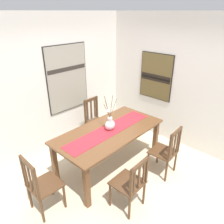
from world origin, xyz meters
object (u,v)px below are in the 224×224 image
Objects in this scene: chair_0 at (166,151)px; centerpiece_vase at (110,124)px; chair_2 at (96,120)px; dining_table at (109,135)px; chair_1 at (131,183)px; painting_on_back_wall at (67,78)px; chair_3 at (41,185)px; painting_on_side_wall at (156,76)px.

centerpiece_vase is at bearing 119.77° from chair_0.
chair_0 is at bearing -88.79° from chair_2.
chair_1 is (-0.49, -0.88, -0.21)m from dining_table.
painting_on_back_wall is (0.62, 2.19, 0.97)m from chair_1.
chair_1 is 0.93× the size of chair_3.
painting_on_side_wall reaches higher than centerpiece_vase.
painting_on_side_wall reaches higher than chair_2.
chair_2 is 1.64m from painting_on_side_wall.
dining_table is 0.22m from centerpiece_vase.
chair_3 is at bearing -154.89° from chair_2.
centerpiece_vase is 1.09m from chair_0.
dining_table is 1.77m from painting_on_side_wall.
centerpiece_vase is 1.11m from chair_1.
chair_1 is at bearing -44.67° from chair_3.
dining_table is at bearing 121.04° from chair_0.
chair_0 is 1.74m from painting_on_side_wall.
painting_on_side_wall is (1.49, -1.18, -0.04)m from painting_on_back_wall.
chair_0 is (0.50, -0.88, -0.41)m from centerpiece_vase.
painting_on_back_wall reaches higher than chair_2.
chair_3 is at bearing -139.40° from painting_on_back_wall.
chair_3 is at bearing -177.77° from painting_on_side_wall.
centerpiece_vase is 1.47m from chair_3.
chair_3 is (-1.91, 0.88, 0.01)m from chair_0.
chair_0 is 2.41m from painting_on_back_wall.
painting_on_side_wall is at bearing 42.27° from chair_0.
painting_on_back_wall reaches higher than painting_on_side_wall.
dining_table is 2.12× the size of chair_0.
chair_1 is at bearing -119.02° from dining_table.
dining_table is 1.97× the size of painting_on_side_wall.
chair_3 is (-0.90, 0.89, 0.02)m from chair_1.
painting_on_side_wall is at bearing 2.23° from chair_3.
chair_0 is at bearing 0.82° from chair_1.
chair_1 is at bearing -179.18° from chair_0.
chair_3 is 0.95× the size of painting_on_side_wall.
chair_3 is at bearing -179.96° from centerpiece_vase.
dining_table is 2.05× the size of chair_2.
centerpiece_vase is 1.07m from chair_2.
centerpiece_vase is 0.69× the size of chair_0.
dining_table is at bearing 60.98° from chair_1.
chair_3 is at bearing 135.33° from chair_1.
chair_1 reaches higher than dining_table.
chair_2 is 0.71× the size of painting_on_back_wall.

